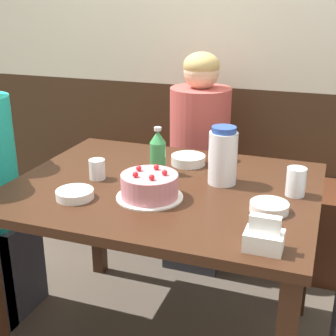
# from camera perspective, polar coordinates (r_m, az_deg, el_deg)

# --- Properties ---
(back_wall) EXTENTS (4.80, 0.04, 2.50)m
(back_wall) POSITION_cam_1_polar(r_m,az_deg,el_deg) (2.68, 7.65, 16.42)
(back_wall) COLOR #3D2819
(back_wall) RESTS_ON ground_plane
(bench_seat) EXTENTS (1.96, 0.38, 0.47)m
(bench_seat) POSITION_cam_1_polar(r_m,az_deg,el_deg) (2.73, 5.65, -5.62)
(bench_seat) COLOR #472314
(bench_seat) RESTS_ON ground_plane
(dining_table) EXTENTS (1.15, 0.92, 0.74)m
(dining_table) POSITION_cam_1_polar(r_m,az_deg,el_deg) (1.83, -0.47, -4.83)
(dining_table) COLOR #381E11
(dining_table) RESTS_ON ground_plane
(birthday_cake) EXTENTS (0.24, 0.24, 0.11)m
(birthday_cake) POSITION_cam_1_polar(r_m,az_deg,el_deg) (1.66, -2.27, -2.24)
(birthday_cake) COLOR white
(birthday_cake) RESTS_ON dining_table
(water_pitcher) EXTENTS (0.11, 0.11, 0.22)m
(water_pitcher) POSITION_cam_1_polar(r_m,az_deg,el_deg) (1.78, 6.71, 1.46)
(water_pitcher) COLOR white
(water_pitcher) RESTS_ON dining_table
(soju_bottle) EXTENTS (0.07, 0.07, 0.19)m
(soju_bottle) POSITION_cam_1_polar(r_m,az_deg,el_deg) (1.88, -1.25, 2.00)
(soju_bottle) COLOR #388E4C
(soju_bottle) RESTS_ON dining_table
(napkin_holder) EXTENTS (0.11, 0.08, 0.11)m
(napkin_holder) POSITION_cam_1_polar(r_m,az_deg,el_deg) (1.36, 11.62, -8.29)
(napkin_holder) COLOR white
(napkin_holder) RESTS_ON dining_table
(bowl_soup_white) EXTENTS (0.13, 0.13, 0.03)m
(bowl_soup_white) POSITION_cam_1_polar(r_m,az_deg,el_deg) (1.70, -11.30, -3.15)
(bowl_soup_white) COLOR white
(bowl_soup_white) RESTS_ON dining_table
(bowl_rice_small) EXTENTS (0.15, 0.15, 0.04)m
(bowl_rice_small) POSITION_cam_1_polar(r_m,az_deg,el_deg) (2.01, 2.48, 1.00)
(bowl_rice_small) COLOR white
(bowl_rice_small) RESTS_ON dining_table
(bowl_side_dish) EXTENTS (0.13, 0.13, 0.03)m
(bowl_side_dish) POSITION_cam_1_polar(r_m,az_deg,el_deg) (1.60, 12.23, -4.68)
(bowl_side_dish) COLOR white
(bowl_side_dish) RESTS_ON dining_table
(glass_water_tall) EXTENTS (0.07, 0.07, 0.08)m
(glass_water_tall) POSITION_cam_1_polar(r_m,az_deg,el_deg) (2.07, 6.48, 2.03)
(glass_water_tall) COLOR silver
(glass_water_tall) RESTS_ON dining_table
(glass_tumbler_short) EXTENTS (0.07, 0.07, 0.10)m
(glass_tumbler_short) POSITION_cam_1_polar(r_m,az_deg,el_deg) (1.74, 15.33, -1.62)
(glass_tumbler_short) COLOR silver
(glass_tumbler_short) RESTS_ON dining_table
(glass_shot_small) EXTENTS (0.06, 0.06, 0.08)m
(glass_shot_small) POSITION_cam_1_polar(r_m,az_deg,el_deg) (1.86, -8.63, -0.15)
(glass_shot_small) COLOR silver
(glass_shot_small) RESTS_ON dining_table
(person_grey_tee) EXTENTS (0.31, 0.34, 1.16)m
(person_grey_tee) POSITION_cam_1_polar(r_m,az_deg,el_deg) (2.52, 3.79, -0.16)
(person_grey_tee) COLOR #33333D
(person_grey_tee) RESTS_ON ground_plane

